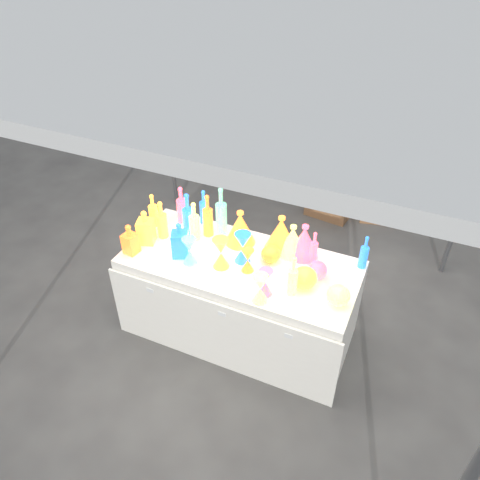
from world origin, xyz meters
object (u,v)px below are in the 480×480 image
at_px(display_table, 240,298).
at_px(decanter_0, 146,227).
at_px(cardboard_box_closed, 330,201).
at_px(bottle_0, 153,210).
at_px(globe_0, 304,279).
at_px(hourglass_0, 248,260).
at_px(lampshade_0, 281,233).

relative_size(display_table, decanter_0, 6.33).
bearing_deg(display_table, cardboard_box_closed, 83.98).
bearing_deg(bottle_0, globe_0, -9.11).
height_order(cardboard_box_closed, globe_0, globe_0).
height_order(bottle_0, decanter_0, bottle_0).
height_order(cardboard_box_closed, bottle_0, bottle_0).
relative_size(bottle_0, hourglass_0, 1.57).
bearing_deg(decanter_0, cardboard_box_closed, 46.35).
relative_size(decanter_0, hourglass_0, 1.54).
relative_size(cardboard_box_closed, lampshade_0, 1.65).
bearing_deg(cardboard_box_closed, globe_0, -74.11).
bearing_deg(lampshade_0, display_table, -124.26).
height_order(cardboard_box_closed, decanter_0, decanter_0).
distance_m(cardboard_box_closed, bottle_0, 2.29).
relative_size(hourglass_0, lampshade_0, 0.65).
bearing_deg(lampshade_0, globe_0, -46.01).
bearing_deg(hourglass_0, lampshade_0, 70.48).
bearing_deg(lampshade_0, cardboard_box_closed, 93.18).
distance_m(hourglass_0, globe_0, 0.43).
bearing_deg(decanter_0, lampshade_0, 1.23).
distance_m(cardboard_box_closed, globe_0, 2.23).
relative_size(hourglass_0, globe_0, 1.05).
distance_m(hourglass_0, lampshade_0, 0.38).
xyz_separation_m(decanter_0, hourglass_0, (0.87, 0.00, -0.05)).
height_order(decanter_0, globe_0, decanter_0).
xyz_separation_m(bottle_0, globe_0, (1.38, -0.22, -0.08)).
bearing_deg(display_table, globe_0, -6.99).
xyz_separation_m(cardboard_box_closed, bottle_0, (-1.07, -1.89, 0.72)).
height_order(display_table, cardboard_box_closed, display_table).
bearing_deg(cardboard_box_closed, bottle_0, -111.87).
bearing_deg(bottle_0, display_table, -10.42).
distance_m(decanter_0, lampshade_0, 1.06).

